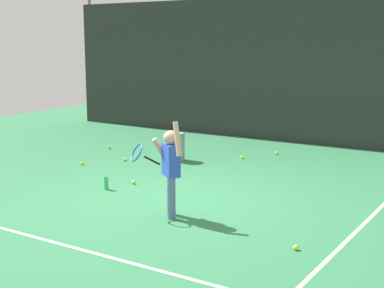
{
  "coord_description": "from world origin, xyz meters",
  "views": [
    {
      "loc": [
        4.68,
        -6.69,
        2.38
      ],
      "look_at": [
        0.25,
        0.27,
        0.85
      ],
      "focal_mm": 51.9,
      "sensor_mm": 36.0,
      "label": 1
    }
  ],
  "objects_px": {
    "tennis_ball_7": "(82,163)",
    "ball_hopper": "(176,146)",
    "tennis_ball_4": "(296,248)",
    "tennis_ball_5": "(125,159)",
    "tennis_ball_3": "(277,153)",
    "tennis_ball_0": "(109,147)",
    "tennis_ball_2": "(242,157)",
    "tennis_player": "(170,165)",
    "tennis_ball_1": "(134,182)",
    "water_bottle": "(106,183)"
  },
  "relations": [
    {
      "from": "tennis_ball_7",
      "to": "ball_hopper",
      "type": "bearing_deg",
      "value": 45.69
    },
    {
      "from": "tennis_ball_4",
      "to": "tennis_ball_5",
      "type": "distance_m",
      "value": 5.5
    },
    {
      "from": "tennis_ball_3",
      "to": "tennis_ball_0",
      "type": "bearing_deg",
      "value": -157.36
    },
    {
      "from": "tennis_ball_2",
      "to": "tennis_ball_4",
      "type": "xyz_separation_m",
      "value": [
        2.86,
        -4.18,
        0.0
      ]
    },
    {
      "from": "tennis_ball_0",
      "to": "tennis_ball_5",
      "type": "height_order",
      "value": "same"
    },
    {
      "from": "tennis_ball_4",
      "to": "tennis_ball_7",
      "type": "xyz_separation_m",
      "value": [
        -5.24,
        2.0,
        0.0
      ]
    },
    {
      "from": "tennis_ball_2",
      "to": "tennis_player",
      "type": "bearing_deg",
      "value": -76.91
    },
    {
      "from": "ball_hopper",
      "to": "tennis_ball_7",
      "type": "height_order",
      "value": "ball_hopper"
    },
    {
      "from": "tennis_player",
      "to": "tennis_ball_2",
      "type": "height_order",
      "value": "tennis_player"
    },
    {
      "from": "tennis_ball_0",
      "to": "tennis_ball_3",
      "type": "xyz_separation_m",
      "value": [
        3.44,
        1.43,
        0.0
      ]
    },
    {
      "from": "tennis_ball_3",
      "to": "tennis_ball_4",
      "type": "distance_m",
      "value": 5.54
    },
    {
      "from": "tennis_player",
      "to": "tennis_ball_7",
      "type": "relative_size",
      "value": 20.46
    },
    {
      "from": "tennis_ball_2",
      "to": "tennis_ball_7",
      "type": "relative_size",
      "value": 1.0
    },
    {
      "from": "tennis_ball_2",
      "to": "tennis_ball_0",
      "type": "bearing_deg",
      "value": -168.09
    },
    {
      "from": "ball_hopper",
      "to": "tennis_ball_7",
      "type": "bearing_deg",
      "value": -134.31
    },
    {
      "from": "tennis_ball_3",
      "to": "tennis_ball_4",
      "type": "bearing_deg",
      "value": -63.8
    },
    {
      "from": "tennis_ball_0",
      "to": "tennis_ball_1",
      "type": "height_order",
      "value": "same"
    },
    {
      "from": "tennis_ball_1",
      "to": "tennis_ball_7",
      "type": "height_order",
      "value": "same"
    },
    {
      "from": "tennis_player",
      "to": "tennis_ball_0",
      "type": "relative_size",
      "value": 20.46
    },
    {
      "from": "ball_hopper",
      "to": "water_bottle",
      "type": "relative_size",
      "value": 2.55
    },
    {
      "from": "tennis_ball_0",
      "to": "tennis_player",
      "type": "bearing_deg",
      "value": -39.83
    },
    {
      "from": "ball_hopper",
      "to": "tennis_ball_7",
      "type": "distance_m",
      "value": 1.89
    },
    {
      "from": "tennis_player",
      "to": "tennis_ball_4",
      "type": "xyz_separation_m",
      "value": [
        1.95,
        -0.25,
        -0.69
      ]
    },
    {
      "from": "tennis_ball_1",
      "to": "water_bottle",
      "type": "bearing_deg",
      "value": -107.44
    },
    {
      "from": "water_bottle",
      "to": "tennis_ball_2",
      "type": "relative_size",
      "value": 3.33
    },
    {
      "from": "ball_hopper",
      "to": "tennis_ball_2",
      "type": "xyz_separation_m",
      "value": [
        1.08,
        0.84,
        -0.26
      ]
    },
    {
      "from": "tennis_ball_0",
      "to": "tennis_ball_5",
      "type": "xyz_separation_m",
      "value": [
        1.11,
        -0.8,
        0.0
      ]
    },
    {
      "from": "ball_hopper",
      "to": "tennis_ball_7",
      "type": "relative_size",
      "value": 8.52
    },
    {
      "from": "tennis_ball_2",
      "to": "tennis_ball_3",
      "type": "height_order",
      "value": "same"
    },
    {
      "from": "tennis_player",
      "to": "tennis_ball_0",
      "type": "bearing_deg",
      "value": 175.57
    },
    {
      "from": "water_bottle",
      "to": "tennis_ball_5",
      "type": "relative_size",
      "value": 3.33
    },
    {
      "from": "tennis_ball_7",
      "to": "tennis_ball_3",
      "type": "bearing_deg",
      "value": 46.74
    },
    {
      "from": "tennis_ball_0",
      "to": "tennis_ball_2",
      "type": "height_order",
      "value": "same"
    },
    {
      "from": "tennis_ball_1",
      "to": "tennis_ball_7",
      "type": "xyz_separation_m",
      "value": [
        -1.77,
        0.63,
        0.0
      ]
    },
    {
      "from": "ball_hopper",
      "to": "tennis_ball_3",
      "type": "bearing_deg",
      "value": 47.63
    },
    {
      "from": "tennis_player",
      "to": "tennis_ball_2",
      "type": "relative_size",
      "value": 20.46
    },
    {
      "from": "ball_hopper",
      "to": "tennis_ball_0",
      "type": "height_order",
      "value": "ball_hopper"
    },
    {
      "from": "tennis_ball_2",
      "to": "tennis_ball_3",
      "type": "distance_m",
      "value": 0.9
    },
    {
      "from": "ball_hopper",
      "to": "tennis_ball_2",
      "type": "distance_m",
      "value": 1.39
    },
    {
      "from": "ball_hopper",
      "to": "water_bottle",
      "type": "bearing_deg",
      "value": -82.97
    },
    {
      "from": "tennis_ball_1",
      "to": "tennis_ball_4",
      "type": "xyz_separation_m",
      "value": [
        3.47,
        -1.37,
        0.0
      ]
    },
    {
      "from": "water_bottle",
      "to": "tennis_ball_4",
      "type": "relative_size",
      "value": 3.33
    },
    {
      "from": "tennis_ball_1",
      "to": "tennis_ball_5",
      "type": "height_order",
      "value": "same"
    },
    {
      "from": "tennis_ball_1",
      "to": "tennis_ball_4",
      "type": "bearing_deg",
      "value": -21.55
    },
    {
      "from": "tennis_ball_7",
      "to": "tennis_ball_1",
      "type": "bearing_deg",
      "value": -19.54
    },
    {
      "from": "water_bottle",
      "to": "tennis_ball_5",
      "type": "xyz_separation_m",
      "value": [
        -1.14,
        1.87,
        -0.08
      ]
    },
    {
      "from": "tennis_ball_7",
      "to": "tennis_ball_5",
      "type": "bearing_deg",
      "value": 57.27
    },
    {
      "from": "tennis_ball_4",
      "to": "tennis_ball_7",
      "type": "distance_m",
      "value": 5.61
    },
    {
      "from": "tennis_ball_7",
      "to": "tennis_ball_2",
      "type": "bearing_deg",
      "value": 42.38
    },
    {
      "from": "water_bottle",
      "to": "tennis_ball_4",
      "type": "height_order",
      "value": "water_bottle"
    }
  ]
}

